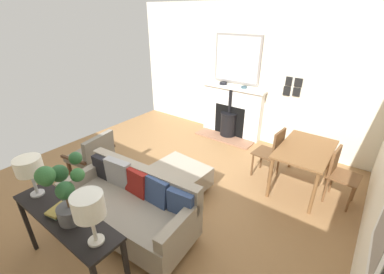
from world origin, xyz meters
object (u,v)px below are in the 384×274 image
at_px(console_table, 66,224).
at_px(book_stack, 59,210).
at_px(mantel_bowl_near, 223,83).
at_px(sofa, 130,205).
at_px(ottoman, 180,176).
at_px(dining_chair_near_fireplace, 272,150).
at_px(dining_table, 305,154).
at_px(table_lamp_near_end, 29,167).
at_px(dining_chair_by_back_wall, 339,171).
at_px(potted_plant, 63,190).
at_px(mantel_bowl_far, 244,87).
at_px(table_lamp_far_end, 89,207).
at_px(armchair_accent, 93,153).
at_px(fireplace, 231,114).

relative_size(console_table, book_stack, 5.54).
relative_size(mantel_bowl_near, sofa, 0.09).
distance_m(ottoman, dining_chair_near_fireplace, 1.57).
height_order(book_stack, dining_table, book_stack).
bearing_deg(table_lamp_near_end, dining_chair_by_back_wall, 139.87).
bearing_deg(potted_plant, mantel_bowl_near, -169.42).
relative_size(mantel_bowl_near, book_stack, 0.64).
height_order(table_lamp_near_end, dining_chair_by_back_wall, table_lamp_near_end).
xyz_separation_m(ottoman, dining_table, (-1.17, 1.50, 0.38)).
relative_size(mantel_bowl_far, sofa, 0.07).
bearing_deg(dining_chair_by_back_wall, dining_chair_near_fireplace, -89.16).
relative_size(mantel_bowl_far, dining_chair_by_back_wall, 0.15).
bearing_deg(dining_chair_by_back_wall, mantel_bowl_near, -112.60).
xyz_separation_m(mantel_bowl_near, dining_chair_near_fireplace, (1.10, 1.62, -0.64)).
relative_size(table_lamp_far_end, book_stack, 1.94).
distance_m(mantel_bowl_near, dining_chair_by_back_wall, 2.91).
bearing_deg(potted_plant, mantel_bowl_far, -176.35).
distance_m(potted_plant, book_stack, 0.39).
xyz_separation_m(armchair_accent, table_lamp_near_end, (1.20, 0.85, 0.67)).
relative_size(armchair_accent, book_stack, 3.20).
bearing_deg(armchair_accent, fireplace, 160.73).
bearing_deg(fireplace, ottoman, 9.15).
distance_m(ottoman, dining_table, 1.94).
relative_size(dining_chair_near_fireplace, dining_chair_by_back_wall, 1.07).
relative_size(fireplace, sofa, 0.81).
relative_size(console_table, table_lamp_near_end, 3.15).
bearing_deg(dining_table, mantel_bowl_near, -117.37).
bearing_deg(armchair_accent, mantel_bowl_near, 165.40).
bearing_deg(dining_chair_by_back_wall, table_lamp_far_end, -26.02).
bearing_deg(mantel_bowl_near, dining_table, 62.63).
bearing_deg(sofa, book_stack, -4.86).
relative_size(fireplace, ottoman, 1.69).
height_order(armchair_accent, dining_chair_near_fireplace, dining_chair_near_fireplace).
distance_m(mantel_bowl_near, armchair_accent, 3.05).
xyz_separation_m(mantel_bowl_far, book_stack, (4.06, 0.06, -0.34)).
height_order(ottoman, dining_table, dining_table).
relative_size(ottoman, dining_chair_by_back_wall, 1.03).
distance_m(table_lamp_near_end, dining_chair_by_back_wall, 3.95).
relative_size(mantel_bowl_far, dining_table, 0.11).
relative_size(sofa, potted_plant, 2.72).
bearing_deg(mantel_bowl_near, table_lamp_near_end, 1.49).
xyz_separation_m(book_stack, dining_chair_near_fireplace, (-2.96, 1.06, -0.30)).
bearing_deg(armchair_accent, table_lamp_far_end, 57.92).
relative_size(mantel_bowl_near, armchair_accent, 0.20).
height_order(table_lamp_far_end, dining_chair_near_fireplace, table_lamp_far_end).
xyz_separation_m(armchair_accent, book_stack, (1.20, 1.31, 0.35)).
xyz_separation_m(armchair_accent, dining_chair_near_fireplace, (-1.77, 2.37, 0.05)).
distance_m(mantel_bowl_far, dining_chair_by_back_wall, 2.47).
xyz_separation_m(table_lamp_far_end, book_stack, (-0.00, -0.60, -0.35)).
xyz_separation_m(table_lamp_far_end, dining_chair_near_fireplace, (-2.96, 0.46, -0.65)).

